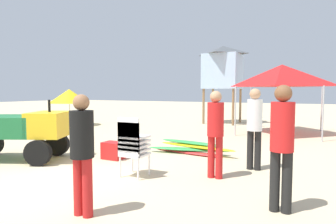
% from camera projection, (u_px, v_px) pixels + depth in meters
% --- Properties ---
extents(ground, '(80.00, 80.00, 0.00)m').
position_uv_depth(ground, '(52.00, 177.00, 5.86)').
color(ground, beige).
extents(utility_cart, '(2.81, 2.17, 1.50)m').
position_uv_depth(utility_cart, '(18.00, 129.00, 7.23)').
color(utility_cart, '#1E6B38').
rests_on(utility_cart, ground).
extents(stacked_plastic_chairs, '(0.48, 0.48, 1.20)m').
position_uv_depth(stacked_plastic_chairs, '(132.00, 142.00, 5.77)').
color(stacked_plastic_chairs, white).
rests_on(stacked_plastic_chairs, ground).
extents(surfboard_pile, '(2.47, 0.80, 0.32)m').
position_uv_depth(surfboard_pile, '(191.00, 148.00, 8.04)').
color(surfboard_pile, red).
rests_on(surfboard_pile, ground).
extents(lifeguard_near_left, '(0.32, 0.32, 1.77)m').
position_uv_depth(lifeguard_near_left, '(254.00, 123.00, 6.32)').
color(lifeguard_near_left, black).
rests_on(lifeguard_near_left, ground).
extents(lifeguard_near_center, '(0.32, 0.32, 1.80)m').
position_uv_depth(lifeguard_near_center, '(282.00, 139.00, 4.08)').
color(lifeguard_near_center, black).
rests_on(lifeguard_near_center, ground).
extents(lifeguard_near_right, '(0.32, 0.32, 1.72)m').
position_uv_depth(lifeguard_near_right, '(215.00, 128.00, 5.70)').
color(lifeguard_near_right, red).
rests_on(lifeguard_near_right, ground).
extents(lifeguard_far_right, '(0.32, 0.32, 1.67)m').
position_uv_depth(lifeguard_far_right, '(82.00, 147.00, 3.96)').
color(lifeguard_far_right, red).
rests_on(lifeguard_far_right, ground).
extents(popup_canopy, '(3.02, 3.02, 2.78)m').
position_uv_depth(popup_canopy, '(282.00, 76.00, 11.76)').
color(popup_canopy, '#B2B2B7').
rests_on(popup_canopy, ground).
extents(lifeguard_tower, '(1.98, 1.98, 4.10)m').
position_uv_depth(lifeguard_tower, '(223.00, 67.00, 15.50)').
color(lifeguard_tower, olive).
rests_on(lifeguard_tower, ground).
extents(beach_umbrella_left, '(1.97, 1.97, 1.81)m').
position_uv_depth(beach_umbrella_left, '(69.00, 96.00, 14.50)').
color(beach_umbrella_left, beige).
rests_on(beach_umbrella_left, ground).
extents(traffic_cone_near, '(0.40, 0.40, 0.57)m').
position_uv_depth(traffic_cone_near, '(77.00, 131.00, 10.59)').
color(traffic_cone_near, orange).
rests_on(traffic_cone_near, ground).
extents(cooler_box, '(0.52, 0.38, 0.43)m').
position_uv_depth(cooler_box, '(113.00, 150.00, 7.39)').
color(cooler_box, red).
rests_on(cooler_box, ground).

